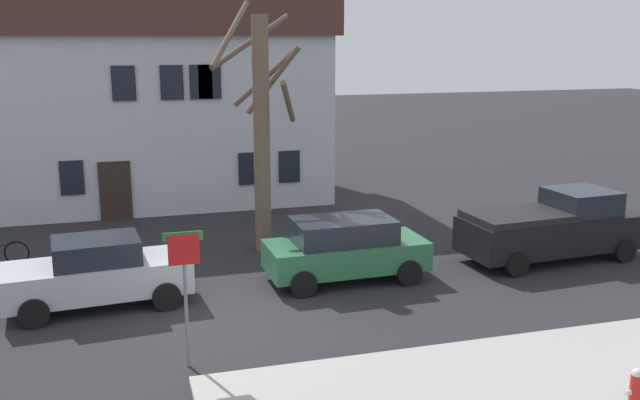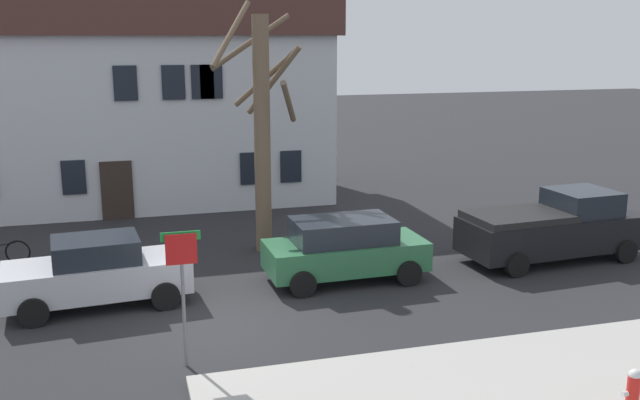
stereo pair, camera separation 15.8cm
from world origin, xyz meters
name	(u,v)px [view 1 (the left image)]	position (x,y,z in m)	size (l,w,h in m)	color
ground_plane	(220,324)	(0.00, 0.00, 0.00)	(120.00, 120.00, 0.00)	#262628
building_main	(143,93)	(-0.86, 13.74, 4.20)	(14.27, 7.02, 8.25)	silver
tree_bare_mid	(261,123)	(2.18, 5.52, 3.88)	(2.88, 2.64, 7.43)	brown
car_silver_sedan	(98,273)	(-2.62, 1.95, 0.85)	(4.46, 2.24, 1.69)	#B7BABF
car_green_wagon	(345,248)	(3.67, 2.07, 0.88)	(4.28, 2.09, 1.70)	#2D6B42
pickup_truck_black	(553,227)	(10.07, 2.14, 0.97)	(5.53, 2.46, 2.01)	black
fire_hydrant	(636,389)	(6.22, -6.04, 0.54)	(0.42, 0.22, 0.80)	red
street_sign_pole	(185,274)	(-0.90, -1.94, 1.94)	(0.76, 0.07, 2.76)	slate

